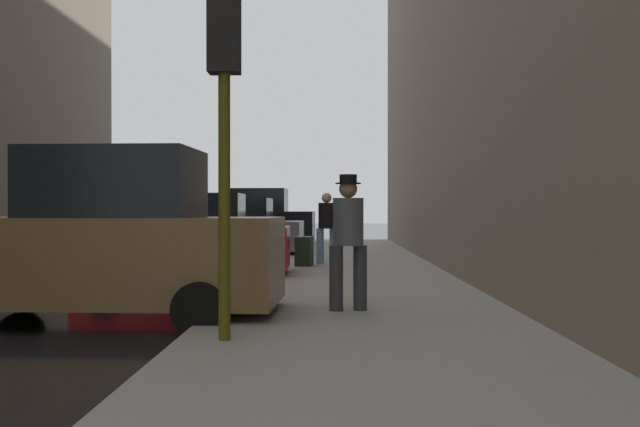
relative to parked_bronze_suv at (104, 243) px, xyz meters
name	(u,v)px	position (x,y,z in m)	size (l,w,h in m)	color
sidewalk	(359,301)	(3.35, 1.68, -0.96)	(4.00, 40.00, 0.15)	gray
parked_bronze_suv	(104,243)	(0.00, 0.00, 0.00)	(4.66, 2.19, 2.25)	brown
parked_red_hatchback	(188,239)	(0.00, 5.39, -0.18)	(4.24, 2.14, 1.79)	#B2191E
parked_gray_coupe	(233,230)	(0.00, 12.00, -0.18)	(4.26, 2.18, 1.79)	slate
parked_black_suv	(255,220)	(0.00, 18.19, 0.00)	(4.66, 2.19, 2.25)	black
fire_hydrant	(278,255)	(1.80, 5.96, -0.54)	(0.42, 0.22, 0.70)	red
traffic_light	(224,83)	(1.85, -1.95, 1.73)	(0.32, 0.32, 3.60)	#514C0F
pedestrian_in_jeans	(327,224)	(2.82, 8.11, 0.07)	(0.51, 0.41, 1.71)	#728CB2
pedestrian_with_beanie	(348,235)	(3.16, 0.17, 0.10)	(0.52, 0.46, 1.78)	#333338
rolling_suitcase	(304,251)	(2.30, 7.42, -0.54)	(0.43, 0.60, 1.04)	black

